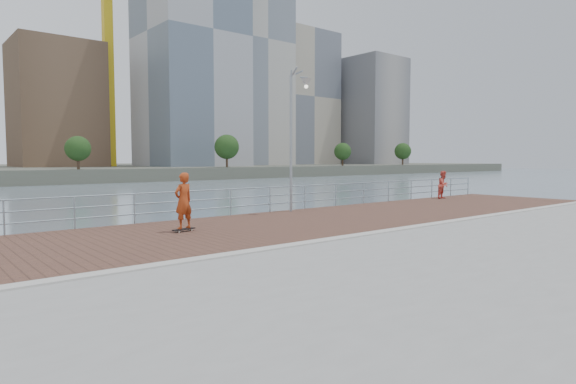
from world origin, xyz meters
TOP-DOWN VIEW (x-y plane):
  - water at (0.00, 0.00)m, footprint 400.00×400.00m
  - seawall at (0.00, -5.00)m, footprint 40.00×24.00m
  - brick_lane at (0.00, 3.60)m, footprint 40.00×6.80m
  - curb at (0.00, 0.00)m, footprint 40.00×0.40m
  - guardrail at (0.00, 7.00)m, footprint 39.06×0.06m
  - street_lamp at (3.88, 6.06)m, footprint 0.44×1.28m
  - skateboard at (-2.58, 4.15)m, footprint 0.84×0.38m
  - skateboarder at (-2.58, 4.15)m, footprint 0.74×0.57m
  - bystander at (15.16, 6.06)m, footprint 0.84×0.68m
  - tower_crane at (27.36, 104.00)m, footprint 47.00×2.00m
  - skyline at (30.66, 104.03)m, footprint 233.00×41.00m
  - shoreline_trees at (18.44, 77.00)m, footprint 169.87×5.19m

SIDE VIEW (x-z plane):
  - water at x=0.00m, z-range -2.00..-2.00m
  - seawall at x=0.00m, z-range -2.00..0.00m
  - brick_lane at x=0.00m, z-range 0.00..0.02m
  - curb at x=0.00m, z-range 0.00..0.06m
  - skateboard at x=-2.58m, z-range 0.05..0.14m
  - guardrail at x=0.00m, z-range 0.13..1.25m
  - bystander at x=15.16m, z-range 0.02..1.65m
  - skateboarder at x=-2.58m, z-range 0.10..1.92m
  - street_lamp at x=3.88m, z-range 1.27..7.31m
  - shoreline_trees at x=18.44m, z-range 1.02..7.94m
  - skyline at x=30.66m, z-range -10.15..59.76m
  - tower_crane at x=27.36m, z-range 8.15..58.85m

